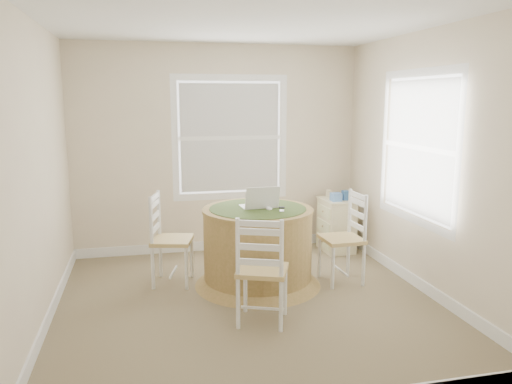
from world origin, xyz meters
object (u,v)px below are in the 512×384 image
object	(u,v)px
chair_near	(262,270)
laptop	(259,204)
chair_right	(342,239)
corner_chest	(336,225)
chair_left	(172,240)
round_table	(258,243)

from	to	relation	value
chair_near	laptop	size ratio (longest dim) A/B	2.52
chair_right	corner_chest	xyz separation A→B (m)	(0.37, 1.06, -0.13)
chair_left	chair_near	bearing A→B (deg)	-133.52
round_table	chair_right	xyz separation A→B (m)	(0.89, -0.12, 0.03)
round_table	chair_left	world-z (taller)	chair_left
chair_left	laptop	distance (m)	0.99
chair_left	laptop	xyz separation A→B (m)	(0.89, -0.20, 0.38)
round_table	corner_chest	xyz separation A→B (m)	(1.26, 0.94, -0.11)
laptop	corner_chest	world-z (taller)	laptop
round_table	laptop	distance (m)	0.41
chair_right	corner_chest	world-z (taller)	chair_right
chair_right	laptop	size ratio (longest dim) A/B	2.52
chair_near	chair_right	bearing A→B (deg)	-122.00
chair_near	chair_left	bearing A→B (deg)	-35.99
chair_right	corner_chest	distance (m)	1.13
chair_left	corner_chest	distance (m)	2.24
round_table	laptop	bearing A→B (deg)	71.90
chair_left	chair_near	size ratio (longest dim) A/B	1.00
chair_right	corner_chest	bearing A→B (deg)	158.53
chair_left	chair_right	distance (m)	1.79
laptop	corner_chest	xyz separation A→B (m)	(1.23, 0.91, -0.51)
corner_chest	laptop	bearing A→B (deg)	-145.75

